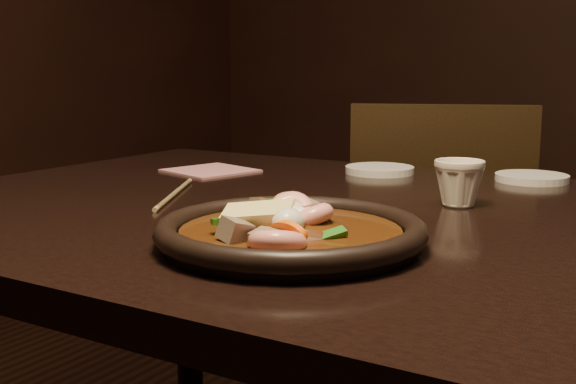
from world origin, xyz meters
The scene contains 9 objects.
table centered at (0.00, 0.00, 0.67)m, with size 1.60×0.90×0.75m.
chair centered at (-0.25, 0.70, 0.47)m, with size 0.53×0.53×0.86m.
plate centered at (-0.09, -0.21, 0.77)m, with size 0.30×0.30×0.03m.
stirfry centered at (-0.10, -0.21, 0.77)m, with size 0.16×0.20×0.06m.
saucer_left centered at (-0.23, 0.34, 0.76)m, with size 0.13×0.13×0.01m, color white.
saucer_right centered at (0.03, 0.39, 0.76)m, with size 0.12×0.12×0.01m, color white.
tea_cup centered at (-0.01, 0.11, 0.79)m, with size 0.07×0.07×0.07m, color white.
chopsticks centered at (-0.40, -0.04, 0.75)m, with size 0.12×0.22×0.01m.
napkin centered at (-0.51, 0.19, 0.75)m, with size 0.14×0.14×0.00m, color #B36E78.
Camera 1 is at (0.31, -0.87, 0.95)m, focal length 45.00 mm.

